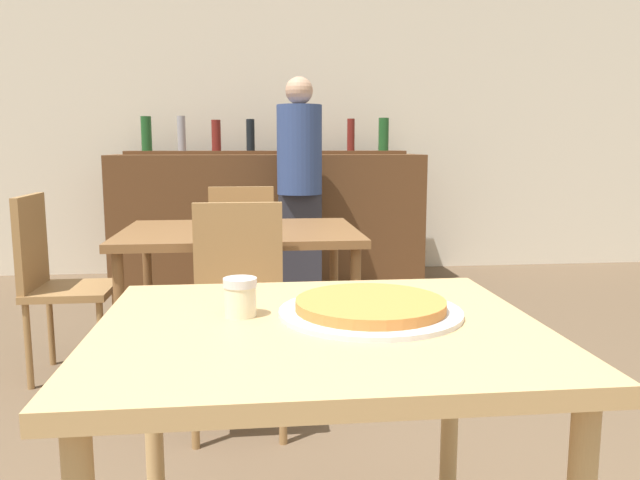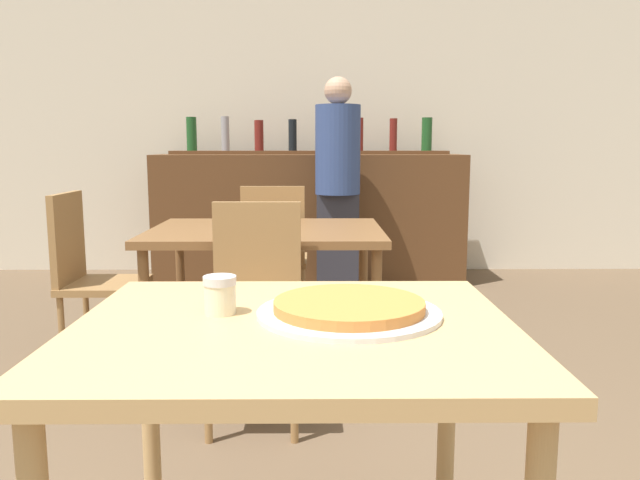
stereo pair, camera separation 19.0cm
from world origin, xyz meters
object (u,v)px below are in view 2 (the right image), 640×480
at_px(chair_far_side_front, 256,297).
at_px(cheese_shaker, 220,295).
at_px(chair_far_side_left, 88,269).
at_px(pizza_tray, 349,309).
at_px(person_standing, 338,180).
at_px(chair_far_side_back, 274,249).

relative_size(chair_far_side_front, cheese_shaker, 10.41).
xyz_separation_m(chair_far_side_left, pizza_tray, (1.26, -1.80, 0.27)).
bearing_deg(chair_far_side_front, person_standing, 78.87).
relative_size(chair_far_side_front, pizza_tray, 2.19).
relative_size(chair_far_side_back, chair_far_side_left, 1.00).
bearing_deg(pizza_tray, chair_far_side_front, 105.43).
bearing_deg(person_standing, pizza_tray, -91.63).
distance_m(chair_far_side_left, pizza_tray, 2.22).
xyz_separation_m(pizza_tray, person_standing, (0.10, 3.35, 0.11)).
height_order(pizza_tray, person_standing, person_standing).
distance_m(chair_far_side_left, person_standing, 2.09).
bearing_deg(person_standing, chair_far_side_left, -131.14).
xyz_separation_m(chair_far_side_front, pizza_tray, (0.33, -1.19, 0.27)).
height_order(chair_far_side_front, cheese_shaker, chair_far_side_front).
distance_m(pizza_tray, person_standing, 3.36).
relative_size(pizza_tray, cheese_shaker, 4.76).
height_order(chair_far_side_back, cheese_shaker, chair_far_side_back).
distance_m(chair_far_side_left, cheese_shaker, 2.05).
distance_m(chair_far_side_front, cheese_shaker, 1.21).
distance_m(chair_far_side_back, chair_far_side_left, 1.11).
relative_size(cheese_shaker, person_standing, 0.05).
height_order(chair_far_side_left, person_standing, person_standing).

